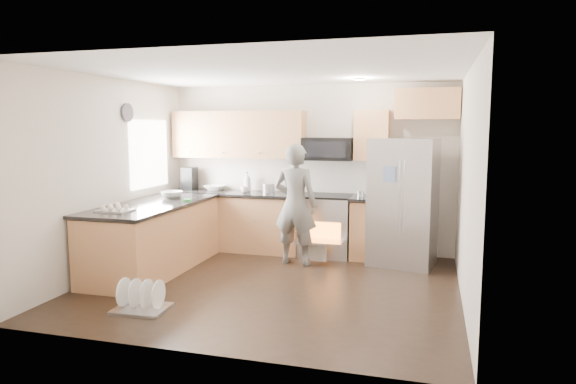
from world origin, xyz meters
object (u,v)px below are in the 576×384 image
(stove_range, at_px, (326,211))
(person, at_px, (295,204))
(dish_rack, at_px, (141,302))
(refrigerator, at_px, (403,202))

(stove_range, height_order, person, stove_range)
(person, relative_size, dish_rack, 2.96)
(person, height_order, dish_rack, person)
(dish_rack, bearing_deg, stove_range, 63.79)
(stove_range, height_order, dish_rack, stove_range)
(refrigerator, relative_size, dish_rack, 3.09)
(person, bearing_deg, stove_range, -112.19)
(refrigerator, xyz_separation_m, person, (-1.47, -0.38, -0.04))
(person, bearing_deg, dish_rack, 68.82)
(stove_range, bearing_deg, refrigerator, -11.91)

